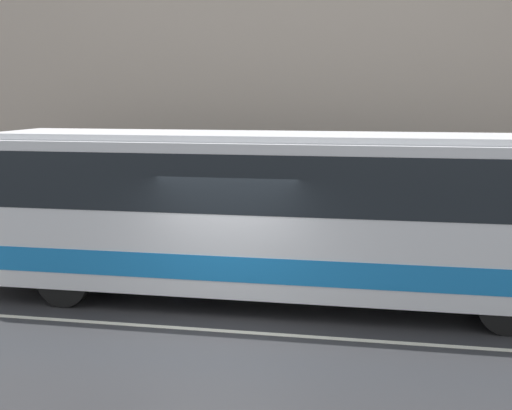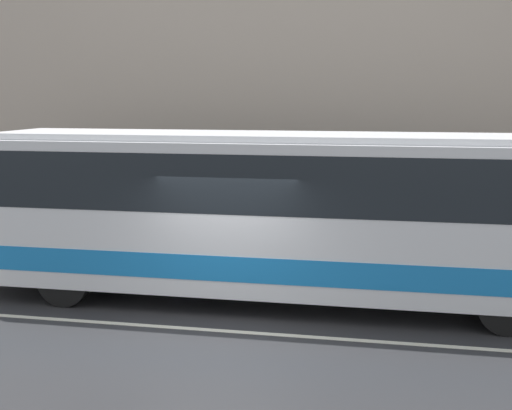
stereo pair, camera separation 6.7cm
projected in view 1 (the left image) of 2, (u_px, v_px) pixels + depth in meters
ground_plane at (218, 331)px, 11.90m from camera, size 60.00×60.00×0.00m
sidewalk at (274, 256)px, 17.06m from camera, size 60.00×2.68×0.14m
lane_stripe at (218, 330)px, 11.90m from camera, size 54.00×0.14×0.01m
transit_bus at (262, 208)px, 13.37m from camera, size 11.87×2.50×3.20m
pedestrian_waiting at (183, 217)px, 17.78m from camera, size 0.36×0.36×1.61m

